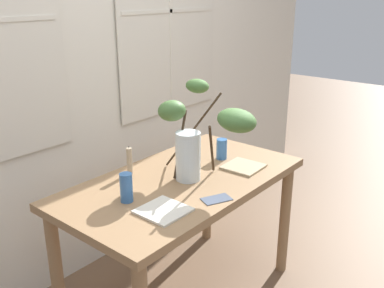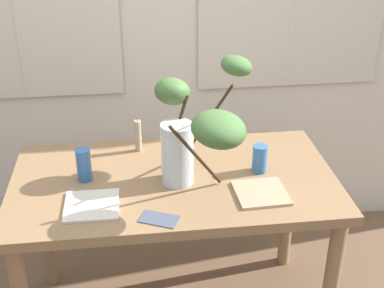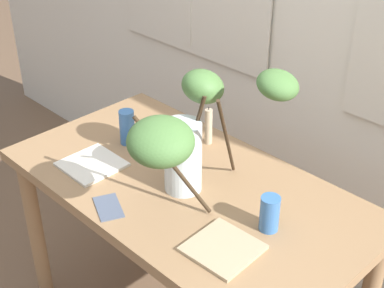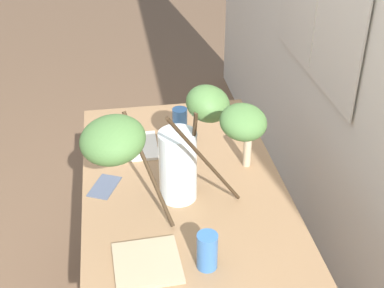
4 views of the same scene
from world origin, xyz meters
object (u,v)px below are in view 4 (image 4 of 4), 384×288
(dining_table, at_px, (186,216))
(pillar_candle, at_px, (247,149))
(drinking_glass_blue_left, at_px, (180,124))
(drinking_glass_blue_right, at_px, (207,251))
(plate_square_right, at_px, (147,263))
(vase_with_branches, at_px, (169,145))
(plate_square_left, at_px, (132,147))

(dining_table, height_order, pillar_candle, pillar_candle)
(dining_table, xyz_separation_m, pillar_candle, (-0.14, 0.26, 0.18))
(drinking_glass_blue_left, distance_m, drinking_glass_blue_right, 0.74)
(dining_table, relative_size, drinking_glass_blue_right, 11.12)
(drinking_glass_blue_right, xyz_separation_m, pillar_candle, (-0.51, 0.25, 0.01))
(drinking_glass_blue_right, height_order, plate_square_right, drinking_glass_blue_right)
(vase_with_branches, height_order, drinking_glass_blue_left, vase_with_branches)
(drinking_glass_blue_right, bearing_deg, drinking_glass_blue_left, 178.33)
(plate_square_left, bearing_deg, dining_table, 27.43)
(dining_table, bearing_deg, plate_square_left, -152.57)
(drinking_glass_blue_left, xyz_separation_m, drinking_glass_blue_right, (0.73, -0.02, -0.01))
(dining_table, height_order, drinking_glass_blue_right, drinking_glass_blue_right)
(plate_square_left, bearing_deg, drinking_glass_blue_left, 99.75)
(drinking_glass_blue_left, bearing_deg, drinking_glass_blue_right, -1.67)
(vase_with_branches, distance_m, pillar_candle, 0.43)
(drinking_glass_blue_right, distance_m, pillar_candle, 0.56)
(pillar_candle, bearing_deg, plate_square_left, -114.25)
(drinking_glass_blue_right, relative_size, plate_square_left, 0.59)
(vase_with_branches, bearing_deg, plate_square_left, -165.35)
(plate_square_left, height_order, plate_square_right, plate_square_right)
(drinking_glass_blue_right, height_order, plate_square_left, drinking_glass_blue_right)
(vase_with_branches, bearing_deg, drinking_glass_blue_left, 167.90)
(drinking_glass_blue_right, bearing_deg, pillar_candle, 153.80)
(drinking_glass_blue_right, bearing_deg, plate_square_left, -165.36)
(drinking_glass_blue_right, bearing_deg, plate_square_right, -101.04)
(dining_table, xyz_separation_m, drinking_glass_blue_right, (0.37, 0.01, 0.17))
(plate_square_right, height_order, pillar_candle, pillar_candle)
(drinking_glass_blue_left, bearing_deg, dining_table, -4.92)
(vase_with_branches, distance_m, plate_square_right, 0.37)
(dining_table, distance_m, pillar_candle, 0.35)
(drinking_glass_blue_left, height_order, drinking_glass_blue_right, drinking_glass_blue_left)
(plate_square_left, height_order, pillar_candle, pillar_candle)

